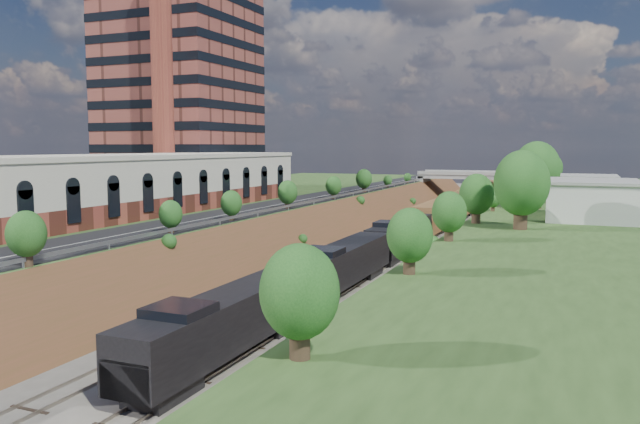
% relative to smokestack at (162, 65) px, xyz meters
% --- Properties ---
extents(ground, '(400.00, 400.00, 0.00)m').
position_rel_smokestack_xyz_m(ground, '(36.00, -56.00, -25.00)').
color(ground, '#6B665B').
rests_on(ground, ground).
extents(platform_left, '(44.00, 180.00, 5.00)m').
position_rel_smokestack_xyz_m(platform_left, '(3.00, 4.00, -22.50)').
color(platform_left, '#314D20').
rests_on(platform_left, ground).
extents(embankment_left, '(10.00, 180.00, 10.00)m').
position_rel_smokestack_xyz_m(embankment_left, '(25.00, 4.00, -25.00)').
color(embankment_left, brown).
rests_on(embankment_left, ground).
extents(embankment_right, '(10.00, 180.00, 10.00)m').
position_rel_smokestack_xyz_m(embankment_right, '(47.00, 4.00, -25.00)').
color(embankment_right, brown).
rests_on(embankment_right, ground).
extents(rail_left_track, '(1.58, 180.00, 0.18)m').
position_rel_smokestack_xyz_m(rail_left_track, '(33.40, 4.00, -24.91)').
color(rail_left_track, gray).
rests_on(rail_left_track, ground).
extents(rail_right_track, '(1.58, 180.00, 0.18)m').
position_rel_smokestack_xyz_m(rail_right_track, '(38.60, 4.00, -24.91)').
color(rail_right_track, gray).
rests_on(rail_right_track, ground).
extents(road, '(8.00, 180.00, 0.10)m').
position_rel_smokestack_xyz_m(road, '(20.50, 4.00, -19.95)').
color(road, black).
rests_on(road, platform_left).
extents(guardrail, '(0.10, 171.00, 0.70)m').
position_rel_smokestack_xyz_m(guardrail, '(24.60, 3.80, -19.45)').
color(guardrail, '#99999E').
rests_on(guardrail, platform_left).
extents(commercial_building, '(14.30, 62.30, 7.00)m').
position_rel_smokestack_xyz_m(commercial_building, '(8.00, -18.00, -16.49)').
color(commercial_building, brown).
rests_on(commercial_building, platform_left).
extents(highrise_tower, '(22.00, 22.00, 53.90)m').
position_rel_smokestack_xyz_m(highrise_tower, '(-8.00, 16.00, 7.88)').
color(highrise_tower, brown).
rests_on(highrise_tower, platform_left).
extents(smokestack, '(3.20, 3.20, 40.00)m').
position_rel_smokestack_xyz_m(smokestack, '(0.00, 0.00, 0.00)').
color(smokestack, brown).
rests_on(smokestack, platform_left).
extents(overpass, '(24.50, 8.30, 7.40)m').
position_rel_smokestack_xyz_m(overpass, '(36.00, 66.00, -20.08)').
color(overpass, gray).
rests_on(overpass, ground).
extents(white_building_near, '(9.00, 12.00, 4.00)m').
position_rel_smokestack_xyz_m(white_building_near, '(59.50, -4.00, -18.00)').
color(white_building_near, silver).
rests_on(white_building_near, platform_right).
extents(white_building_far, '(8.00, 10.00, 3.60)m').
position_rel_smokestack_xyz_m(white_building_far, '(59.00, 18.00, -18.20)').
color(white_building_far, silver).
rests_on(white_building_far, platform_right).
extents(tree_right_large, '(5.25, 5.25, 7.61)m').
position_rel_smokestack_xyz_m(tree_right_large, '(53.00, -16.00, -15.62)').
color(tree_right_large, '#473323').
rests_on(tree_right_large, platform_right).
extents(tree_left_crest, '(2.45, 2.45, 3.55)m').
position_rel_smokestack_xyz_m(tree_left_crest, '(24.20, -36.00, -17.96)').
color(tree_left_crest, '#473323').
rests_on(tree_left_crest, platform_left).
extents(freight_train, '(3.17, 195.03, 4.71)m').
position_rel_smokestack_xyz_m(freight_train, '(38.60, 44.95, -22.29)').
color(freight_train, black).
rests_on(freight_train, ground).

